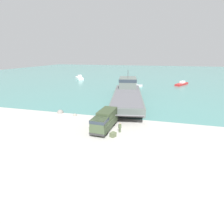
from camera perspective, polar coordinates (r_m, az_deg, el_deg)
ground_plane at (r=29.20m, az=-1.56°, el=-6.09°), size 240.00×240.00×0.00m
water_surface at (r=122.93m, az=11.34°, el=12.26°), size 240.00×180.00×0.01m
landing_craft at (r=50.81m, az=5.05°, el=6.51°), size 12.11×32.90×7.46m
military_truck at (r=29.27m, az=-2.39°, el=-2.65°), size 2.87×7.41×3.02m
soldier_on_ramp at (r=28.22m, az=2.58°, el=-4.90°), size 0.50×0.45×1.64m
moored_boat_a at (r=93.54m, az=-10.61°, el=10.96°), size 7.23×8.52×2.13m
moored_boat_b at (r=78.96m, az=21.82°, el=8.56°), size 6.07×8.47×1.61m
moored_boat_c at (r=70.93m, az=6.65°, el=8.69°), size 8.33×2.72×1.30m
cargo_crate at (r=26.97m, az=0.33°, el=-7.39°), size 1.02×1.09×0.72m
shoreline_rock_a at (r=37.06m, az=-12.03°, el=-1.12°), size 0.87×0.87×0.87m
shoreline_rock_b at (r=39.61m, az=-16.50°, el=-0.22°), size 1.37×1.37×1.37m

